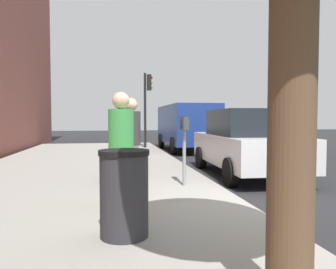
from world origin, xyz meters
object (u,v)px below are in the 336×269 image
parking_meter (184,136)px  pedestrian_at_meter (131,135)px  pedestrian_bystander (121,139)px  parking_officer (121,136)px  parked_van_far (186,125)px  traffic_signal (147,97)px  parked_sedan_near (246,142)px  trash_bin (124,193)px

parking_meter → pedestrian_at_meter: pedestrian_at_meter is taller
pedestrian_bystander → pedestrian_at_meter: bearing=48.0°
parking_meter → parking_officer: bearing=62.0°
pedestrian_at_meter → parked_van_far: parked_van_far is taller
parking_officer → traffic_signal: size_ratio=0.47×
parking_meter → parking_officer: (0.68, 1.28, -0.02)m
pedestrian_at_meter → parking_officer: bearing=85.1°
parked_sedan_near → traffic_signal: traffic_signal is taller
parked_van_far → parked_sedan_near: bearing=180.0°
parking_meter → traffic_signal: (9.32, -0.24, 1.41)m
pedestrian_at_meter → parked_sedan_near: size_ratio=0.40×
trash_bin → pedestrian_bystander: bearing=-0.2°
parked_van_far → traffic_signal: size_ratio=1.45×
pedestrian_at_meter → parked_sedan_near: 3.64m
parked_sedan_near → trash_bin: size_ratio=4.42×
parking_meter → parked_sedan_near: (1.72, -2.08, -0.27)m
pedestrian_bystander → traffic_signal: 10.99m
parked_sedan_near → pedestrian_at_meter: bearing=119.1°
pedestrian_bystander → trash_bin: (-1.30, 0.00, -0.55)m
traffic_signal → trash_bin: (-12.09, 1.57, -1.92)m
pedestrian_bystander → trash_bin: bearing=-122.9°
parking_meter → traffic_signal: size_ratio=0.39×
parking_meter → parked_sedan_near: bearing=-50.3°
pedestrian_at_meter → parking_meter: bearing=-17.0°
parking_meter → trash_bin: (-2.76, 1.33, -0.51)m
traffic_signal → parked_van_far: bearing=-104.2°
parking_officer → traffic_signal: (8.64, -1.52, 1.43)m
parked_van_far → trash_bin: parked_van_far is taller
pedestrian_bystander → parked_van_far: (10.32, -3.40, 0.05)m
parking_meter → parking_officer: parking_officer is taller
parking_meter → pedestrian_bystander: size_ratio=0.79×
parking_officer → parking_meter: bearing=8.9°
pedestrian_bystander → traffic_signal: bearing=49.0°
parking_meter → trash_bin: size_ratio=1.40×
pedestrian_bystander → parked_van_far: parked_van_far is taller
pedestrian_at_meter → traffic_signal: 9.55m
parking_meter → pedestrian_bystander: pedestrian_bystander is taller
traffic_signal → pedestrian_bystander: bearing=171.7°
parking_officer → pedestrian_bystander: bearing=-54.4°
parking_meter → parking_officer: 1.45m
parking_officer → trash_bin: bearing=-54.0°
pedestrian_at_meter → parked_van_far: (8.90, -3.17, 0.05)m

